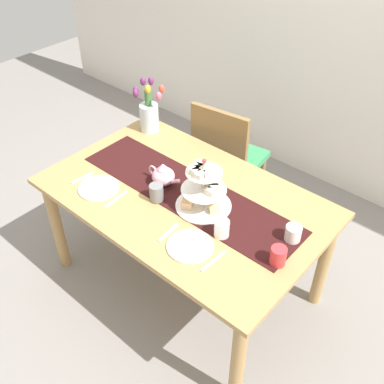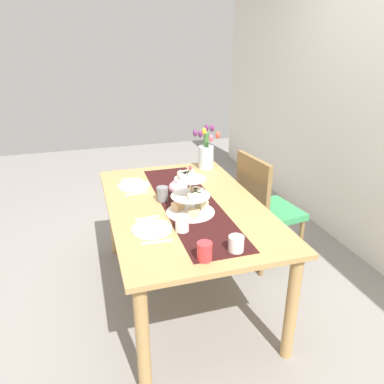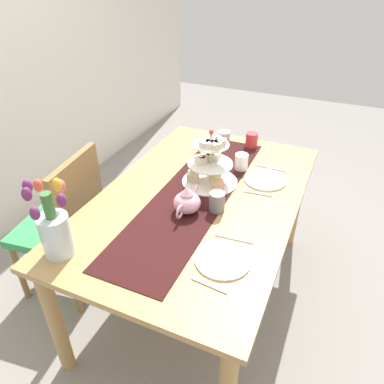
{
  "view_description": "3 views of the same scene",
  "coord_description": "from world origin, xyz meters",
  "px_view_note": "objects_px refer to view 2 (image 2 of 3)",
  "views": [
    {
      "loc": [
        1.3,
        -1.42,
        2.32
      ],
      "look_at": [
        0.07,
        -0.01,
        0.79
      ],
      "focal_mm": 42.48,
      "sensor_mm": 36.0,
      "label": 1
    },
    {
      "loc": [
        2.13,
        -0.59,
        1.75
      ],
      "look_at": [
        -0.09,
        0.08,
        0.76
      ],
      "focal_mm": 34.98,
      "sensor_mm": 36.0,
      "label": 2
    },
    {
      "loc": [
        -1.43,
        -0.59,
        1.75
      ],
      "look_at": [
        -0.07,
        0.01,
        0.78
      ],
      "focal_mm": 33.91,
      "sensor_mm": 36.0,
      "label": 3
    }
  ],
  "objects_px": {
    "teapot": "(178,187)",
    "cream_jug": "(236,244)",
    "dinner_plate_right": "(152,229)",
    "fork_left": "(131,179)",
    "mug_white_text": "(182,224)",
    "mug_grey": "(162,194)",
    "tulip_vase": "(206,153)",
    "knife_right": "(157,242)",
    "mug_orange": "(205,251)",
    "fork_right": "(147,218)",
    "tiered_cake_stand": "(191,196)",
    "chair_left": "(264,205)",
    "dining_table": "(184,217)",
    "dinner_plate_left": "(134,186)",
    "knife_left": "(137,193)"
  },
  "relations": [
    {
      "from": "knife_right",
      "to": "mug_orange",
      "type": "bearing_deg",
      "value": 39.36
    },
    {
      "from": "teapot",
      "to": "tulip_vase",
      "type": "bearing_deg",
      "value": 142.55
    },
    {
      "from": "dinner_plate_right",
      "to": "mug_orange",
      "type": "bearing_deg",
      "value": 26.68
    },
    {
      "from": "cream_jug",
      "to": "mug_grey",
      "type": "bearing_deg",
      "value": -162.8
    },
    {
      "from": "chair_left",
      "to": "knife_right",
      "type": "xyz_separation_m",
      "value": [
        0.67,
        -0.98,
        0.22
      ]
    },
    {
      "from": "knife_right",
      "to": "mug_orange",
      "type": "relative_size",
      "value": 1.79
    },
    {
      "from": "dining_table",
      "to": "mug_grey",
      "type": "bearing_deg",
      "value": -124.09
    },
    {
      "from": "chair_left",
      "to": "mug_orange",
      "type": "bearing_deg",
      "value": -41.43
    },
    {
      "from": "knife_left",
      "to": "fork_right",
      "type": "relative_size",
      "value": 1.13
    },
    {
      "from": "teapot",
      "to": "dinner_plate_left",
      "type": "relative_size",
      "value": 1.04
    },
    {
      "from": "cream_jug",
      "to": "mug_white_text",
      "type": "distance_m",
      "value": 0.35
    },
    {
      "from": "fork_right",
      "to": "cream_jug",
      "type": "bearing_deg",
      "value": 36.71
    },
    {
      "from": "teapot",
      "to": "cream_jug",
      "type": "relative_size",
      "value": 2.8
    },
    {
      "from": "mug_white_text",
      "to": "fork_left",
      "type": "bearing_deg",
      "value": -169.84
    },
    {
      "from": "mug_grey",
      "to": "mug_orange",
      "type": "xyz_separation_m",
      "value": [
        0.74,
        0.04,
        -0.0
      ]
    },
    {
      "from": "cream_jug",
      "to": "tiered_cake_stand",
      "type": "bearing_deg",
      "value": -169.28
    },
    {
      "from": "dinner_plate_left",
      "to": "mug_grey",
      "type": "xyz_separation_m",
      "value": [
        0.31,
        0.15,
        0.05
      ]
    },
    {
      "from": "dinner_plate_right",
      "to": "fork_right",
      "type": "xyz_separation_m",
      "value": [
        -0.14,
        0.0,
        -0.0
      ]
    },
    {
      "from": "dinner_plate_right",
      "to": "dining_table",
      "type": "bearing_deg",
      "value": 136.41
    },
    {
      "from": "tiered_cake_stand",
      "to": "cream_jug",
      "type": "bearing_deg",
      "value": 10.72
    },
    {
      "from": "dining_table",
      "to": "tiered_cake_stand",
      "type": "height_order",
      "value": "tiered_cake_stand"
    },
    {
      "from": "dinner_plate_left",
      "to": "mug_grey",
      "type": "relative_size",
      "value": 2.42
    },
    {
      "from": "mug_orange",
      "to": "tiered_cake_stand",
      "type": "bearing_deg",
      "value": 170.71
    },
    {
      "from": "knife_left",
      "to": "fork_right",
      "type": "xyz_separation_m",
      "value": [
        0.39,
        0.0,
        0.0
      ]
    },
    {
      "from": "teapot",
      "to": "cream_jug",
      "type": "bearing_deg",
      "value": 6.99
    },
    {
      "from": "mug_grey",
      "to": "tulip_vase",
      "type": "bearing_deg",
      "value": 138.09
    },
    {
      "from": "dinner_plate_right",
      "to": "mug_grey",
      "type": "bearing_deg",
      "value": 158.51
    },
    {
      "from": "cream_jug",
      "to": "knife_right",
      "type": "bearing_deg",
      "value": -118.79
    },
    {
      "from": "dinner_plate_right",
      "to": "teapot",
      "type": "bearing_deg",
      "value": 148.37
    },
    {
      "from": "cream_jug",
      "to": "mug_white_text",
      "type": "height_order",
      "value": "mug_white_text"
    },
    {
      "from": "dining_table",
      "to": "teapot",
      "type": "relative_size",
      "value": 6.54
    },
    {
      "from": "fork_right",
      "to": "mug_orange",
      "type": "height_order",
      "value": "mug_orange"
    },
    {
      "from": "cream_jug",
      "to": "dinner_plate_right",
      "type": "height_order",
      "value": "cream_jug"
    },
    {
      "from": "mug_grey",
      "to": "mug_orange",
      "type": "bearing_deg",
      "value": 3.33
    },
    {
      "from": "tiered_cake_stand",
      "to": "knife_left",
      "type": "distance_m",
      "value": 0.49
    },
    {
      "from": "tulip_vase",
      "to": "fork_right",
      "type": "relative_size",
      "value": 2.35
    },
    {
      "from": "chair_left",
      "to": "tulip_vase",
      "type": "xyz_separation_m",
      "value": [
        -0.38,
        -0.35,
        0.35
      ]
    },
    {
      "from": "dining_table",
      "to": "mug_grey",
      "type": "distance_m",
      "value": 0.21
    },
    {
      "from": "dining_table",
      "to": "fork_right",
      "type": "height_order",
      "value": "fork_right"
    },
    {
      "from": "cream_jug",
      "to": "fork_left",
      "type": "xyz_separation_m",
      "value": [
        -1.17,
        -0.37,
        -0.04
      ]
    },
    {
      "from": "fork_left",
      "to": "dining_table",
      "type": "bearing_deg",
      "value": 26.46
    },
    {
      "from": "dining_table",
      "to": "knife_right",
      "type": "bearing_deg",
      "value": -32.21
    },
    {
      "from": "dinner_plate_left",
      "to": "fork_left",
      "type": "distance_m",
      "value": 0.15
    },
    {
      "from": "cream_jug",
      "to": "fork_left",
      "type": "bearing_deg",
      "value": -162.65
    },
    {
      "from": "teapot",
      "to": "dinner_plate_right",
      "type": "distance_m",
      "value": 0.52
    },
    {
      "from": "chair_left",
      "to": "fork_left",
      "type": "bearing_deg",
      "value": -106.94
    },
    {
      "from": "dining_table",
      "to": "mug_orange",
      "type": "relative_size",
      "value": 16.4
    },
    {
      "from": "teapot",
      "to": "mug_grey",
      "type": "relative_size",
      "value": 2.51
    },
    {
      "from": "tulip_vase",
      "to": "chair_left",
      "type": "bearing_deg",
      "value": 42.57
    },
    {
      "from": "tulip_vase",
      "to": "knife_left",
      "type": "xyz_separation_m",
      "value": [
        0.37,
        -0.63,
        -0.13
      ]
    }
  ]
}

